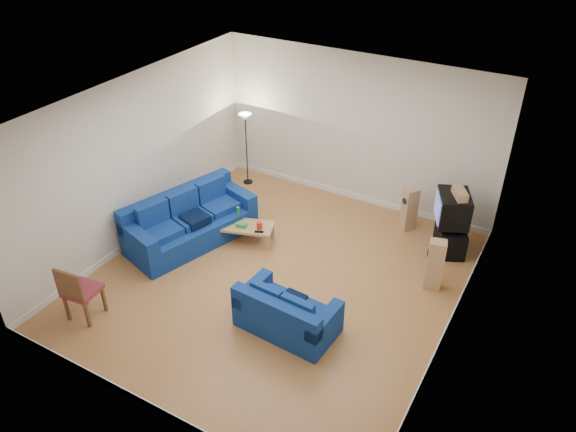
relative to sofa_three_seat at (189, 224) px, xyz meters
The scene contains 16 objects.
room 2.42m from the sofa_three_seat, ahead, with size 6.01×6.51×3.21m.
sofa_three_seat is the anchor object (origin of this frame).
sofa_loveseat 3.13m from the sofa_three_seat, 23.53° to the right, with size 1.59×0.96×0.77m.
coffee_table 1.12m from the sofa_three_seat, 25.67° to the left, with size 1.14×0.81×0.37m.
bottle 0.97m from the sofa_three_seat, 37.44° to the left, with size 0.07×0.07×0.28m, color #197233.
tissue_box 1.04m from the sofa_three_seat, 22.49° to the left, with size 0.20×0.11×0.08m, color green.
red_canister 1.39m from the sofa_three_seat, 21.86° to the left, with size 0.11×0.11×0.15m, color red.
remote 1.41m from the sofa_three_seat, 16.82° to the left, with size 0.17×0.05×0.02m, color black.
tv_stand 4.99m from the sofa_three_seat, 25.86° to the left, with size 0.84×0.47×0.51m, color black.
av_receiver 5.01m from the sofa_three_seat, 26.49° to the left, with size 0.43×0.35×0.10m, color black.
television 4.97m from the sofa_three_seat, 26.05° to the left, with size 0.79×0.90×0.57m.
centre_speaker 5.08m from the sofa_three_seat, 25.12° to the left, with size 0.45×0.18×0.16m, color tan.
speaker_left 4.33m from the sofa_three_seat, 34.67° to the left, with size 0.33×0.34×0.91m.
speaker_right 4.64m from the sofa_three_seat, 11.37° to the left, with size 0.33×0.29×0.96m.
floor_lamp 2.70m from the sofa_three_seat, 96.16° to the left, with size 0.29×0.29×1.68m.
dining_chair 2.64m from the sofa_three_seat, 92.13° to the right, with size 0.55×0.55×1.04m.
Camera 1 is at (4.02, -6.68, 6.30)m, focal length 35.00 mm.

